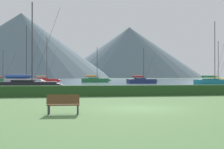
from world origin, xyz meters
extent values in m
plane|color=#517A42|center=(0.00, 0.00, 0.00)|extent=(1000.00, 1000.00, 0.00)
cube|color=slate|center=(0.00, 137.00, 0.00)|extent=(320.00, 246.00, 0.00)
cube|color=#284C23|center=(0.00, 11.00, 0.49)|extent=(80.00, 1.20, 0.97)
cube|color=#236B38|center=(-19.18, 61.72, 0.52)|extent=(6.78, 3.15, 1.03)
cone|color=#236B38|center=(-15.49, 62.26, 0.52)|extent=(1.23, 1.02, 0.87)
cylinder|color=#333338|center=(-18.62, 61.80, 4.45)|extent=(0.13, 0.13, 7.78)
cylinder|color=#333338|center=(-17.10, 62.02, 4.26)|extent=(3.08, 0.47, 7.40)
cube|color=red|center=(-9.06, 70.92, 0.59)|extent=(7.71, 3.47, 1.17)
cone|color=red|center=(-4.84, 71.46, 0.59)|extent=(1.39, 1.15, 0.99)
cube|color=#A52020|center=(-9.48, 70.87, 1.01)|extent=(2.97, 2.12, 0.74)
cylinder|color=#333338|center=(-8.43, 71.00, 6.81)|extent=(0.15, 0.15, 12.34)
cylinder|color=#333338|center=(-10.09, 70.79, 1.81)|extent=(3.34, 0.55, 0.13)
cylinder|color=tan|center=(-10.09, 70.79, 1.81)|extent=(2.88, 0.82, 0.47)
cylinder|color=#333338|center=(-6.69, 71.22, 6.50)|extent=(3.52, 0.48, 11.73)
cube|color=black|center=(-8.53, 22.00, 0.58)|extent=(7.35, 2.66, 1.15)
cone|color=black|center=(-4.36, 21.91, 0.58)|extent=(1.27, 1.00, 0.97)
cube|color=black|center=(-8.95, 22.01, 0.99)|extent=(2.75, 1.81, 0.73)
cylinder|color=#333338|center=(-7.90, 21.99, 5.82)|extent=(0.15, 0.15, 10.37)
cylinder|color=#333338|center=(-9.54, 22.02, 1.78)|extent=(3.28, 0.20, 0.13)
cylinder|color=#2847A3|center=(-9.54, 22.02, 1.78)|extent=(2.80, 0.52, 0.46)
cylinder|color=#333338|center=(-6.19, 21.95, 5.56)|extent=(3.47, 0.11, 9.87)
cube|color=#9E9EA3|center=(-12.62, 52.48, 0.61)|extent=(7.87, 2.99, 1.22)
cone|color=#9E9EA3|center=(-8.19, 52.28, 0.61)|extent=(1.37, 1.09, 1.04)
cube|color=gray|center=(-13.06, 52.50, 1.06)|extent=(2.96, 1.99, 0.78)
cylinder|color=#333338|center=(-11.95, 52.45, 6.84)|extent=(0.16, 0.16, 12.34)
cylinder|color=#333338|center=(-13.70, 52.52, 1.89)|extent=(3.49, 0.28, 0.13)
cylinder|color=#2D7542|center=(-13.70, 52.52, 1.89)|extent=(2.99, 0.62, 0.49)
cylinder|color=#333338|center=(-10.13, 52.37, 6.53)|extent=(3.69, 0.19, 11.73)
cube|color=navy|center=(15.96, 58.93, 0.58)|extent=(7.60, 3.46, 1.15)
cone|color=navy|center=(20.11, 59.48, 0.58)|extent=(1.38, 1.14, 0.98)
cube|color=#1B2449|center=(15.54, 58.87, 1.00)|extent=(2.93, 2.11, 0.73)
cylinder|color=#333338|center=(16.58, 59.01, 4.89)|extent=(0.15, 0.15, 8.51)
cylinder|color=#333338|center=(14.94, 58.79, 1.79)|extent=(3.29, 0.56, 0.13)
cylinder|color=red|center=(14.94, 58.79, 1.79)|extent=(2.84, 0.83, 0.46)
cylinder|color=#333338|center=(18.29, 59.24, 4.67)|extent=(3.46, 0.49, 8.10)
cube|color=gold|center=(36.42, 58.56, 0.56)|extent=(7.17, 2.56, 1.12)
cube|color=gold|center=(36.01, 58.55, 0.97)|extent=(2.67, 1.75, 0.71)
cylinder|color=#333338|center=(37.03, 58.57, 5.93)|extent=(0.14, 0.14, 10.62)
cylinder|color=#333338|center=(35.42, 58.55, 1.73)|extent=(3.21, 0.17, 0.12)
cylinder|color=tan|center=(35.42, 58.55, 1.73)|extent=(2.73, 0.49, 0.45)
cylinder|color=#333338|center=(38.71, 58.60, 5.66)|extent=(3.39, 0.08, 10.10)
cube|color=#236B38|center=(5.72, 75.29, 0.64)|extent=(8.06, 2.84, 1.26)
cone|color=#236B38|center=(10.31, 75.34, 0.64)|extent=(1.39, 1.09, 1.07)
cube|color=#206032|center=(5.26, 75.28, 1.09)|extent=(3.01, 1.96, 0.80)
cylinder|color=#333338|center=(6.41, 75.30, 5.71)|extent=(0.16, 0.16, 10.04)
cylinder|color=#333338|center=(4.60, 75.28, 1.96)|extent=(3.62, 0.18, 0.14)
cylinder|color=orange|center=(4.60, 75.28, 1.96)|extent=(3.08, 0.54, 0.51)
cylinder|color=#333338|center=(8.31, 75.32, 5.46)|extent=(3.82, 0.08, 9.55)
cube|color=#19707A|center=(26.17, 41.27, 0.58)|extent=(7.59, 3.51, 1.15)
cube|color=#16646E|center=(25.75, 41.21, 1.00)|extent=(2.93, 2.12, 0.73)
cylinder|color=#333338|center=(26.79, 41.36, 6.89)|extent=(0.15, 0.15, 12.52)
cylinder|color=#333338|center=(25.16, 41.13, 1.78)|extent=(3.27, 0.59, 0.13)
cylinder|color=#2D7542|center=(25.16, 41.13, 1.78)|extent=(2.83, 0.85, 0.46)
cylinder|color=#333338|center=(28.49, 41.60, 6.58)|extent=(3.44, 0.52, 11.90)
cube|color=brown|center=(-4.23, -1.93, 0.45)|extent=(1.55, 0.56, 0.06)
cube|color=brown|center=(-4.24, -2.11, 0.73)|extent=(1.53, 0.24, 0.45)
cylinder|color=#333338|center=(-3.54, -1.81, 0.23)|extent=(0.08, 0.08, 0.45)
cylinder|color=#333338|center=(-4.90, -1.71, 0.23)|extent=(0.08, 0.08, 0.45)
cylinder|color=#333338|center=(-3.56, -2.14, 0.23)|extent=(0.08, 0.08, 0.45)
cylinder|color=#333338|center=(-4.92, -2.04, 0.23)|extent=(0.08, 0.08, 0.45)
cone|color=slate|center=(92.24, 409.28, 36.51)|extent=(207.94, 207.94, 73.02)
cone|color=slate|center=(-86.28, 409.47, 23.72)|extent=(202.94, 202.94, 47.44)
cone|color=slate|center=(-50.57, 347.72, 37.94)|extent=(209.97, 209.97, 75.89)
camera|label=1|loc=(-4.32, -16.45, 1.79)|focal=48.58mm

